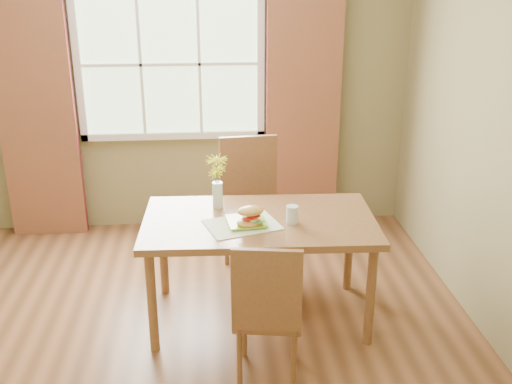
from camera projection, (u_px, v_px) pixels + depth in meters
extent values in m
cube|color=brown|center=(167.00, 341.00, 3.94)|extent=(4.20, 3.80, 0.02)
cube|color=olive|center=(171.00, 81.00, 5.23)|extent=(4.20, 0.02, 2.70)
cube|color=olive|center=(102.00, 334.00, 1.68)|extent=(4.20, 0.02, 2.70)
cube|color=olive|center=(507.00, 134.00, 3.61)|extent=(0.02, 3.80, 2.70)
cube|color=#B2D4A0|center=(170.00, 64.00, 5.15)|extent=(1.50, 0.02, 1.20)
cube|color=white|center=(174.00, 136.00, 5.35)|extent=(1.62, 0.04, 0.06)
cube|color=white|center=(77.00, 66.00, 5.06)|extent=(0.06, 0.04, 1.32)
cube|color=white|center=(261.00, 63.00, 5.18)|extent=(0.06, 0.04, 1.32)
cube|color=white|center=(170.00, 65.00, 5.12)|extent=(1.50, 0.03, 0.02)
cube|color=maroon|center=(37.00, 115.00, 5.11)|extent=(0.65, 0.08, 2.20)
cube|color=maroon|center=(303.00, 110.00, 5.28)|extent=(0.65, 0.08, 2.20)
cube|color=brown|center=(259.00, 222.00, 3.94)|extent=(1.55, 0.91, 0.05)
cylinder|color=brown|center=(152.00, 302.00, 3.72)|extent=(0.06, 0.06, 0.70)
cylinder|color=brown|center=(370.00, 296.00, 3.78)|extent=(0.06, 0.06, 0.70)
cylinder|color=brown|center=(163.00, 251.00, 4.38)|extent=(0.06, 0.06, 0.70)
cylinder|color=brown|center=(349.00, 247.00, 4.44)|extent=(0.06, 0.06, 0.70)
cube|color=brown|center=(268.00, 314.00, 3.48)|extent=(0.44, 0.44, 0.04)
cube|color=brown|center=(267.00, 289.00, 3.22)|extent=(0.38, 0.09, 0.49)
cylinder|color=brown|center=(240.00, 360.00, 3.42)|extent=(0.03, 0.03, 0.39)
cylinder|color=brown|center=(294.00, 362.00, 3.40)|extent=(0.03, 0.03, 0.39)
cylinder|color=brown|center=(244.00, 329.00, 3.71)|extent=(0.03, 0.03, 0.39)
cylinder|color=brown|center=(294.00, 331.00, 3.69)|extent=(0.03, 0.03, 0.39)
cube|color=brown|center=(252.00, 218.00, 4.61)|extent=(0.49, 0.49, 0.04)
cube|color=brown|center=(248.00, 171.00, 4.68)|extent=(0.45, 0.08, 0.58)
cylinder|color=brown|center=(233.00, 259.00, 4.50)|extent=(0.04, 0.04, 0.46)
cylinder|color=brown|center=(280.00, 256.00, 4.56)|extent=(0.04, 0.04, 0.46)
cylinder|color=brown|center=(227.00, 239.00, 4.84)|extent=(0.04, 0.04, 0.46)
cylinder|color=brown|center=(271.00, 236.00, 4.89)|extent=(0.04, 0.04, 0.46)
cube|color=silver|center=(242.00, 225.00, 3.84)|extent=(0.53, 0.45, 0.01)
cube|color=#95C832|center=(246.00, 222.00, 3.85)|extent=(0.27, 0.27, 0.01)
ellipsoid|color=gold|center=(250.00, 222.00, 3.78)|extent=(0.19, 0.15, 0.05)
ellipsoid|color=#4C8C2D|center=(258.00, 221.00, 3.76)|extent=(0.10, 0.06, 0.01)
cylinder|color=red|center=(249.00, 217.00, 3.77)|extent=(0.09, 0.09, 0.01)
cylinder|color=red|center=(254.00, 215.00, 3.78)|extent=(0.09, 0.09, 0.01)
ellipsoid|color=gold|center=(250.00, 211.00, 3.76)|extent=(0.19, 0.15, 0.06)
cylinder|color=silver|center=(292.00, 215.00, 3.85)|extent=(0.08, 0.08, 0.12)
cylinder|color=silver|center=(292.00, 216.00, 3.86)|extent=(0.07, 0.07, 0.10)
cylinder|color=silver|center=(218.00, 195.00, 4.09)|extent=(0.07, 0.07, 0.18)
cylinder|color=silver|center=(218.00, 201.00, 4.11)|extent=(0.06, 0.06, 0.09)
cylinder|color=#3D7028|center=(217.00, 184.00, 4.06)|extent=(0.01, 0.01, 0.34)
cylinder|color=#3D7028|center=(219.00, 188.00, 4.07)|extent=(0.01, 0.01, 0.28)
cylinder|color=#3D7028|center=(216.00, 190.00, 4.09)|extent=(0.01, 0.01, 0.24)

